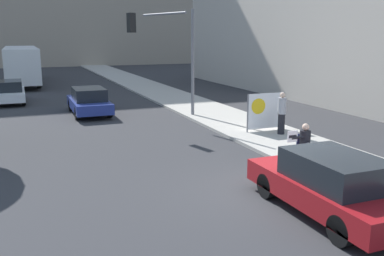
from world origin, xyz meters
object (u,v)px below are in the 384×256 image
(parked_car_curbside, at_px, (331,185))
(car_on_road_nearest, at_px, (89,101))
(jogger_on_sidewalk, at_px, (282,113))
(city_bus_on_road, at_px, (22,63))
(protest_banner, at_px, (266,111))
(car_on_road_midblock, at_px, (8,92))
(traffic_light_pole, at_px, (170,43))
(seated_protester, at_px, (306,142))

(parked_car_curbside, height_order, car_on_road_nearest, parked_car_curbside)
(jogger_on_sidewalk, height_order, city_bus_on_road, city_bus_on_road)
(protest_banner, height_order, car_on_road_midblock, protest_banner)
(traffic_light_pole, xyz_separation_m, car_on_road_midblock, (-7.44, 8.71, -2.99))
(city_bus_on_road, bearing_deg, jogger_on_sidewalk, -69.00)
(traffic_light_pole, height_order, car_on_road_nearest, traffic_light_pole)
(jogger_on_sidewalk, relative_size, car_on_road_midblock, 0.39)
(car_on_road_midblock, bearing_deg, jogger_on_sidewalk, -52.71)
(seated_protester, relative_size, protest_banner, 0.69)
(protest_banner, relative_size, traffic_light_pole, 0.35)
(seated_protester, xyz_separation_m, protest_banner, (1.27, 4.48, 0.17))
(parked_car_curbside, bearing_deg, jogger_on_sidewalk, 64.78)
(car_on_road_nearest, bearing_deg, traffic_light_pole, -41.59)
(traffic_light_pole, bearing_deg, protest_banner, -56.98)
(protest_banner, relative_size, city_bus_on_road, 0.15)
(jogger_on_sidewalk, relative_size, city_bus_on_road, 0.14)
(protest_banner, xyz_separation_m, parked_car_curbside, (-3.02, -7.78, -0.24))
(seated_protester, distance_m, traffic_light_pole, 9.30)
(city_bus_on_road, bearing_deg, car_on_road_midblock, -94.99)
(protest_banner, distance_m, car_on_road_midblock, 16.48)
(parked_car_curbside, bearing_deg, car_on_road_midblock, 109.07)
(car_on_road_midblock, bearing_deg, car_on_road_nearest, -54.78)
(car_on_road_nearest, bearing_deg, protest_banner, -49.64)
(parked_car_curbside, xyz_separation_m, car_on_road_nearest, (-3.17, 15.06, -0.02))
(traffic_light_pole, distance_m, city_bus_on_road, 20.85)
(protest_banner, bearing_deg, traffic_light_pole, 123.02)
(protest_banner, bearing_deg, parked_car_curbside, -111.25)
(seated_protester, relative_size, car_on_road_midblock, 0.28)
(protest_banner, xyz_separation_m, car_on_road_nearest, (-6.19, 7.29, -0.26))
(city_bus_on_road, bearing_deg, car_on_road_nearest, -79.68)
(jogger_on_sidewalk, bearing_deg, seated_protester, 102.15)
(seated_protester, height_order, jogger_on_sidewalk, jogger_on_sidewalk)
(protest_banner, height_order, parked_car_curbside, protest_banner)
(jogger_on_sidewalk, relative_size, protest_banner, 0.95)
(jogger_on_sidewalk, xyz_separation_m, city_bus_on_road, (-9.50, 24.74, 0.79))
(protest_banner, bearing_deg, car_on_road_midblock, 128.20)
(jogger_on_sidewalk, relative_size, car_on_road_nearest, 0.38)
(traffic_light_pole, distance_m, car_on_road_midblock, 11.84)
(seated_protester, xyz_separation_m, city_bus_on_road, (-7.95, 28.44, 0.98))
(parked_car_curbside, bearing_deg, traffic_light_pole, 88.69)
(seated_protester, relative_size, parked_car_curbside, 0.28)
(protest_banner, distance_m, parked_car_curbside, 8.35)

